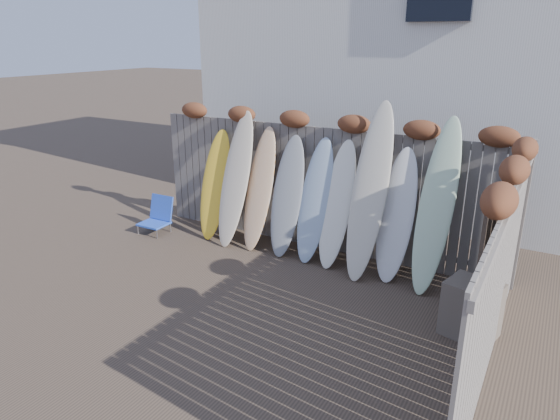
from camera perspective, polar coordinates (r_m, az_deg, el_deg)
The scene contains 16 objects.
ground at distance 6.56m, azimuth -5.31°, elevation -11.31°, with size 80.00×80.00×0.00m, color #493A2D.
back_fence at distance 7.99m, azimuth 4.63°, elevation 3.61°, with size 6.05×0.28×2.24m.
right_fence at distance 5.32m, azimuth 23.79°, elevation -6.71°, with size 0.28×4.40×2.24m.
house at distance 11.44m, azimuth 16.33°, elevation 17.85°, with size 8.50×5.50×6.33m.
beach_chair at distance 9.19m, azimuth -13.80°, elevation -0.63°, with size 0.49×0.52×0.64m.
wooden_crate at distance 6.29m, azimuth 21.04°, elevation -10.55°, with size 0.57×0.48×0.67m, color brown.
lattice_panel at distance 6.32m, azimuth 23.30°, elevation -5.61°, with size 0.05×1.12×1.67m, color #382F22.
surfboard_0 at distance 8.63m, azimuth -7.44°, elevation 2.88°, with size 0.53×0.07×1.92m, color yellow.
surfboard_1 at distance 8.26m, azimuth -5.10°, elevation 3.50°, with size 0.53×0.07×2.29m, color beige.
surfboard_2 at distance 8.11m, azimuth -2.35°, elevation 2.41°, with size 0.47×0.07×2.05m, color #F7AB8B.
surfboard_3 at distance 7.87m, azimuth 0.83°, elevation 1.58°, with size 0.50×0.07×1.95m, color gray.
surfboard_4 at distance 7.67m, azimuth 4.01°, elevation 1.07°, with size 0.50×0.07×1.96m, color #98AEC6.
surfboard_5 at distance 7.50m, azimuth 6.55°, elevation 0.62°, with size 0.47×0.07×1.97m, color white.
surfboard_6 at distance 7.17m, azimuth 10.21°, elevation 2.06°, with size 0.52×0.07×2.60m, color beige.
surfboard_7 at distance 7.23m, azimuth 13.17°, elevation -0.60°, with size 0.50×0.07×1.95m, color white.
surfboard_8 at distance 6.99m, azimuth 17.43°, elevation 0.39°, with size 0.47×0.07×2.45m, color beige.
Camera 1 is at (3.31, -4.59, 3.31)m, focal length 32.00 mm.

